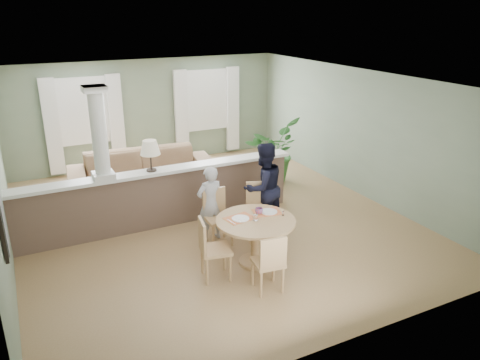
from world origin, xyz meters
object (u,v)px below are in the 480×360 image
sofa (143,173)px  dining_table (256,228)px  chair_near (270,261)px  child_person (210,204)px  chair_side (211,247)px  chair_far_boy (217,214)px  houseplant (272,151)px  man_person (263,188)px  chair_far_man (259,208)px

sofa → dining_table: (0.77, -3.79, 0.15)m
chair_near → child_person: 1.92m
child_person → chair_side: bearing=64.0°
sofa → chair_near: bearing=-77.4°
chair_far_boy → chair_side: bearing=-116.9°
sofa → chair_far_boy: size_ratio=3.27×
houseplant → man_person: size_ratio=0.89×
chair_near → chair_side: (-0.61, 0.72, 0.03)m
dining_table → man_person: man_person is taller
houseplant → chair_far_boy: 3.30m
houseplant → dining_table: houseplant is taller
chair_far_boy → chair_near: 1.77m
houseplant → man_person: 2.63m
dining_table → child_person: size_ratio=0.93×
chair_far_man → man_person: man_person is taller
chair_side → man_person: (1.52, 1.11, 0.30)m
chair_far_boy → man_person: bearing=4.9°
sofa → dining_table: bearing=-72.8°
dining_table → chair_far_boy: 0.98m
dining_table → sofa: bearing=101.4°
sofa → child_person: 2.76m
sofa → chair_far_man: size_ratio=3.13×
houseplant → child_person: houseplant is taller
chair_far_boy → child_person: 0.21m
houseplant → chair_side: size_ratio=1.52×
chair_far_boy → sofa: bearing=101.5°
man_person → houseplant: bearing=-131.9°
dining_table → man_person: (0.69, 1.00, 0.23)m
sofa → chair_near: sofa is taller
sofa → man_person: (1.46, -2.80, 0.37)m
chair_far_man → dining_table: bearing=-102.1°
sofa → chair_side: size_ratio=3.25×
chair_near → man_person: bearing=-109.2°
chair_far_man → child_person: size_ratio=0.74×
chair_far_man → chair_side: chair_far_man is taller
dining_table → child_person: 1.13m
chair_far_man → chair_side: 1.59m
chair_side → man_person: bearing=-43.0°
dining_table → chair_near: (-0.22, -0.83, -0.10)m
houseplant → man_person: (-1.45, -2.20, 0.09)m
man_person → dining_table: bearing=46.8°
chair_far_man → chair_side: bearing=-125.7°
chair_near → chair_side: bearing=-42.6°
chair_side → man_person: 1.91m
houseplant → dining_table: 3.85m
child_person → dining_table: bearing=103.3°
sofa → houseplant: size_ratio=2.14×
chair_far_man → child_person: (-0.81, 0.30, 0.12)m
sofa → dining_table: size_ratio=2.51×
sofa → man_person: bearing=-56.6°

